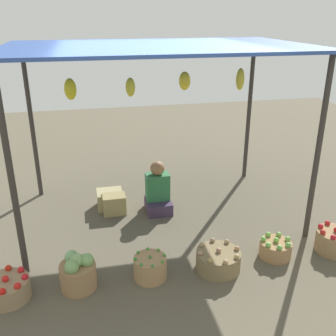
% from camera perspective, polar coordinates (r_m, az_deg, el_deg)
% --- Properties ---
extents(ground_plane, '(14.00, 14.00, 0.00)m').
position_cam_1_polar(ground_plane, '(5.81, -1.22, -6.63)').
color(ground_plane, brown).
extents(market_stall_structure, '(3.86, 2.38, 2.40)m').
position_cam_1_polar(market_stall_structure, '(5.13, -1.44, 15.81)').
color(market_stall_structure, '#38332D').
rests_on(market_stall_structure, ground).
extents(vendor_person, '(0.36, 0.44, 0.78)m').
position_cam_1_polar(vendor_person, '(5.76, -1.50, -3.58)').
color(vendor_person, '#3C2E47').
rests_on(vendor_person, ground).
extents(basket_red_tomatoes, '(0.46, 0.46, 0.28)m').
position_cam_1_polar(basket_red_tomatoes, '(4.53, -22.60, -16.11)').
color(basket_red_tomatoes, '#977D59').
rests_on(basket_red_tomatoes, ground).
extents(basket_cabbages, '(0.39, 0.39, 0.42)m').
position_cam_1_polar(basket_cabbages, '(4.41, -13.13, -14.77)').
color(basket_cabbages, '#9D7650').
rests_on(basket_cabbages, ground).
extents(basket_green_chilies, '(0.37, 0.37, 0.29)m').
position_cam_1_polar(basket_green_chilies, '(4.47, -2.64, -14.44)').
color(basket_green_chilies, '#A68155').
rests_on(basket_green_chilies, ground).
extents(basket_potatoes, '(0.52, 0.52, 0.28)m').
position_cam_1_polar(basket_potatoes, '(4.64, 7.41, -13.31)').
color(basket_potatoes, olive).
rests_on(basket_potatoes, ground).
extents(basket_green_apples, '(0.39, 0.39, 0.26)m').
position_cam_1_polar(basket_green_apples, '(4.99, 15.52, -11.33)').
color(basket_green_apples, '#9D764C').
rests_on(basket_green_apples, ground).
extents(basket_red_apples, '(0.45, 0.45, 0.33)m').
position_cam_1_polar(basket_red_apples, '(5.32, 23.32, -9.82)').
color(basket_red_apples, '#94754C').
rests_on(basket_red_apples, ground).
extents(wooden_crate_near_vendor, '(0.38, 0.34, 0.26)m').
position_cam_1_polar(wooden_crate_near_vendor, '(5.99, -8.55, -4.56)').
color(wooden_crate_near_vendor, tan).
rests_on(wooden_crate_near_vendor, ground).
extents(wooden_crate_stacked_rear, '(0.33, 0.25, 0.29)m').
position_cam_1_polar(wooden_crate_stacked_rear, '(5.80, -7.92, -5.29)').
color(wooden_crate_stacked_rear, '#998854').
rests_on(wooden_crate_stacked_rear, ground).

